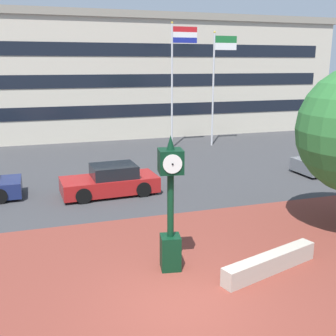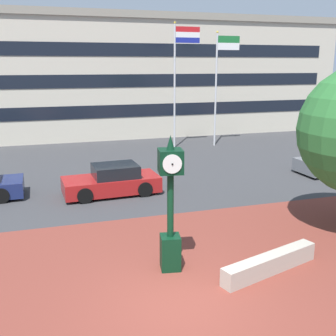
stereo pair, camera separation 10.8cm
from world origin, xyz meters
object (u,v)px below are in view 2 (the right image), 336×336
flagpole_primary (178,74)px  civic_building (132,74)px  car_street_far (112,181)px  flagpole_secondary (219,79)px  street_clock (170,208)px

flagpole_primary → civic_building: 11.80m
car_street_far → flagpole_secondary: size_ratio=0.55×
street_clock → flagpole_secondary: 18.11m
flagpole_primary → flagpole_secondary: size_ratio=1.07×
street_clock → flagpole_primary: 17.05m
street_clock → flagpole_secondary: (8.32, 15.87, 2.70)m
street_clock → civic_building: bearing=88.9°
flagpole_primary → civic_building: civic_building is taller
car_street_far → flagpole_secondary: bearing=-47.7°
street_clock → car_street_far: street_clock is taller
flagpole_secondary → civic_building: civic_building is taller
car_street_far → flagpole_primary: 11.36m
flagpole_primary → flagpole_secondary: flagpole_primary is taller
street_clock → flagpole_primary: flagpole_primary is taller
flagpole_secondary → civic_building: 12.24m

